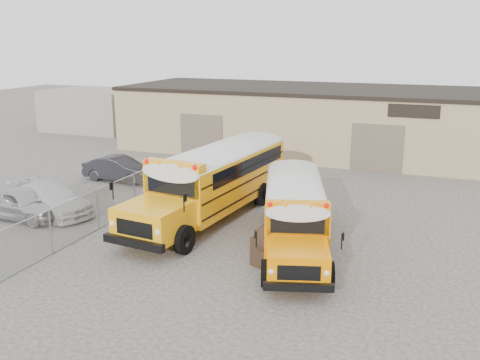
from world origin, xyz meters
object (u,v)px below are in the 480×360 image
(tarp_bundle, at_px, (270,244))
(car_silver, at_px, (20,203))
(car_white, at_px, (51,199))
(car_dark, at_px, (120,169))
(school_bus_left, at_px, (274,149))
(school_bus_right, at_px, (292,174))

(tarp_bundle, xyz_separation_m, car_silver, (-12.42, 0.92, -0.09))
(tarp_bundle, height_order, car_white, tarp_bundle)
(car_silver, relative_size, car_dark, 1.01)
(tarp_bundle, distance_m, car_white, 11.78)
(school_bus_left, bearing_deg, car_dark, -159.71)
(tarp_bundle, xyz_separation_m, car_dark, (-11.95, 8.37, -0.12))
(car_silver, height_order, car_white, car_silver)
(car_silver, relative_size, car_white, 0.89)
(school_bus_left, bearing_deg, car_silver, -130.15)
(school_bus_left, relative_size, school_bus_right, 1.22)
(car_white, bearing_deg, tarp_bundle, -81.90)
(school_bus_right, xyz_separation_m, car_white, (-10.24, -5.65, -0.84))
(school_bus_right, bearing_deg, car_white, -151.12)
(school_bus_left, relative_size, car_silver, 2.62)
(school_bus_right, xyz_separation_m, tarp_bundle, (1.36, -7.67, -0.72))
(school_bus_left, xyz_separation_m, car_white, (-8.10, -9.47, -1.19))
(tarp_bundle, xyz_separation_m, car_white, (-11.60, 2.02, -0.12))
(tarp_bundle, relative_size, car_dark, 0.38)
(car_silver, bearing_deg, school_bus_left, -39.02)
(school_bus_right, relative_size, tarp_bundle, 5.78)
(school_bus_left, relative_size, tarp_bundle, 7.03)
(school_bus_right, bearing_deg, tarp_bundle, -79.94)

